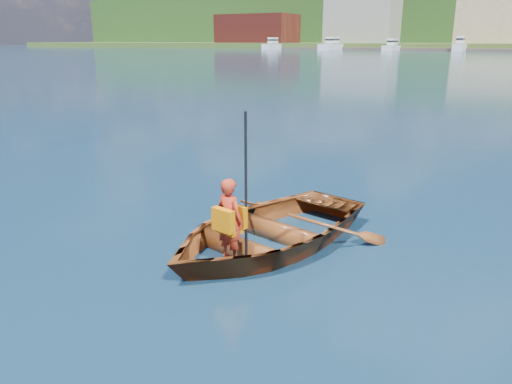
{
  "coord_description": "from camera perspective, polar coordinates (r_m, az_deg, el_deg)",
  "views": [
    {
      "loc": [
        2.83,
        -5.89,
        2.91
      ],
      "look_at": [
        -0.51,
        0.21,
        0.79
      ],
      "focal_mm": 35.0,
      "sensor_mm": 36.0,
      "label": 1
    }
  ],
  "objects": [
    {
      "name": "child_paddler",
      "position": [
        6.51,
        -2.98,
        -3.17
      ],
      "size": [
        0.47,
        0.4,
        1.98
      ],
      "color": "red",
      "rests_on": "ground"
    },
    {
      "name": "waterfront_buildings",
      "position": [
        171.29,
        26.31,
        16.92
      ],
      "size": [
        202.0,
        16.0,
        14.0
      ],
      "color": "brown",
      "rests_on": "ground"
    },
    {
      "name": "rowboat",
      "position": [
        7.38,
        1.21,
        -4.33
      ],
      "size": [
        3.46,
        4.24,
        0.77
      ],
      "color": "brown",
      "rests_on": "ground"
    },
    {
      "name": "hillside_trees",
      "position": [
        245.76,
        22.68,
        19.24
      ],
      "size": [
        261.8,
        91.11,
        26.11
      ],
      "color": "#382314",
      "rests_on": "ground"
    },
    {
      "name": "ground",
      "position": [
        7.16,
        2.77,
        -7.08
      ],
      "size": [
        600.0,
        600.0,
        0.0
      ],
      "color": "#152549",
      "rests_on": "ground"
    }
  ]
}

